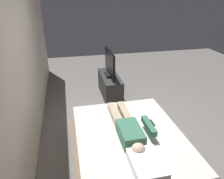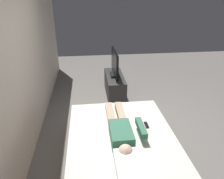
{
  "view_description": "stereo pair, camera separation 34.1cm",
  "coord_description": "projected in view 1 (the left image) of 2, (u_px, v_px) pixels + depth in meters",
  "views": [
    {
      "loc": [
        -2.98,
        1.03,
        2.35
      ],
      "look_at": [
        0.43,
        0.29,
        0.69
      ],
      "focal_mm": 34.16,
      "sensor_mm": 36.0,
      "label": 1
    },
    {
      "loc": [
        -3.03,
        0.7,
        2.35
      ],
      "look_at": [
        0.43,
        0.29,
        0.69
      ],
      "focal_mm": 34.16,
      "sensor_mm": 36.0,
      "label": 2
    }
  ],
  "objects": [
    {
      "name": "tv_stand",
      "position": [
        110.0,
        85.0,
        5.09
      ],
      "size": [
        1.1,
        0.4,
        0.5
      ],
      "primitive_type": "cube",
      "color": "#2D2D2D",
      "rests_on": "ground"
    },
    {
      "name": "tv",
      "position": [
        110.0,
        64.0,
        4.86
      ],
      "size": [
        0.88,
        0.2,
        0.59
      ],
      "color": "black",
      "rests_on": "tv_stand"
    },
    {
      "name": "bed",
      "position": [
        129.0,
        150.0,
        3.04
      ],
      "size": [
        1.91,
        1.52,
        0.54
      ],
      "color": "brown",
      "rests_on": "ground"
    },
    {
      "name": "remote",
      "position": [
        152.0,
        123.0,
        3.15
      ],
      "size": [
        0.15,
        0.04,
        0.02
      ],
      "primitive_type": "cube",
      "color": "black",
      "rests_on": "bed"
    },
    {
      "name": "ground_plane",
      "position": [
        133.0,
        132.0,
        3.84
      ],
      "size": [
        10.0,
        10.0,
        0.0
      ],
      "primitive_type": "plane",
      "color": "slate"
    },
    {
      "name": "person",
      "position": [
        128.0,
        128.0,
        2.91
      ],
      "size": [
        1.26,
        0.46,
        0.18
      ],
      "color": "#387056",
      "rests_on": "bed"
    },
    {
      "name": "pillow",
      "position": [
        147.0,
        165.0,
        2.33
      ],
      "size": [
        0.48,
        0.34,
        0.12
      ],
      "primitive_type": "cube",
      "color": "white",
      "rests_on": "bed"
    },
    {
      "name": "back_wall",
      "position": [
        25.0,
        57.0,
        3.26
      ],
      "size": [
        6.4,
        0.1,
        2.8
      ],
      "primitive_type": "cube",
      "color": "beige",
      "rests_on": "ground"
    }
  ]
}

